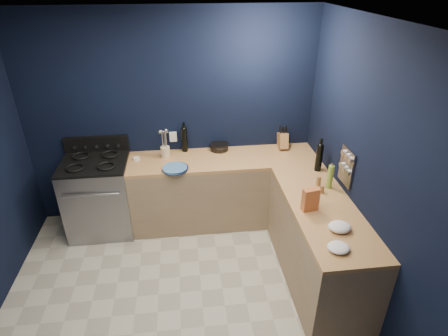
{
  "coord_description": "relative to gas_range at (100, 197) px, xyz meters",
  "views": [
    {
      "loc": [
        0.12,
        -2.51,
        2.93
      ],
      "look_at": [
        0.55,
        1.0,
        1.0
      ],
      "focal_mm": 29.43,
      "sensor_mm": 36.0,
      "label": 1
    }
  ],
  "objects": [
    {
      "name": "floor",
      "position": [
        0.93,
        -1.42,
        -0.47
      ],
      "size": [
        3.5,
        3.5,
        0.02
      ],
      "primitive_type": "cube",
      "color": "#B0AB99",
      "rests_on": "ground"
    },
    {
      "name": "ceiling",
      "position": [
        0.93,
        -1.42,
        2.15
      ],
      "size": [
        3.5,
        3.5,
        0.02
      ],
      "primitive_type": "cube",
      "color": "silver",
      "rests_on": "ground"
    },
    {
      "name": "wall_back",
      "position": [
        0.93,
        0.34,
        0.84
      ],
      "size": [
        3.5,
        0.02,
        2.6
      ],
      "primitive_type": "cube",
      "color": "black",
      "rests_on": "ground"
    },
    {
      "name": "wall_right",
      "position": [
        2.69,
        -1.42,
        0.84
      ],
      "size": [
        0.02,
        3.5,
        2.6
      ],
      "primitive_type": "cube",
      "color": "black",
      "rests_on": "ground"
    },
    {
      "name": "cab_back",
      "position": [
        1.53,
        0.02,
        -0.03
      ],
      "size": [
        2.3,
        0.63,
        0.86
      ],
      "primitive_type": "cube",
      "color": "#957A5A",
      "rests_on": "floor"
    },
    {
      "name": "top_back",
      "position": [
        1.53,
        0.02,
        0.42
      ],
      "size": [
        2.3,
        0.63,
        0.04
      ],
      "primitive_type": "cube",
      "color": "brown",
      "rests_on": "cab_back"
    },
    {
      "name": "cab_right",
      "position": [
        2.37,
        -1.13,
        -0.03
      ],
      "size": [
        0.63,
        1.67,
        0.86
      ],
      "primitive_type": "cube",
      "color": "#957A5A",
      "rests_on": "floor"
    },
    {
      "name": "top_right",
      "position": [
        2.37,
        -1.13,
        0.42
      ],
      "size": [
        0.63,
        1.67,
        0.04
      ],
      "primitive_type": "cube",
      "color": "brown",
      "rests_on": "cab_right"
    },
    {
      "name": "gas_range",
      "position": [
        0.0,
        0.0,
        0.0
      ],
      "size": [
        0.76,
        0.66,
        0.92
      ],
      "primitive_type": "cube",
      "color": "gray",
      "rests_on": "floor"
    },
    {
      "name": "oven_door",
      "position": [
        0.0,
        -0.32,
        -0.01
      ],
      "size": [
        0.59,
        0.02,
        0.42
      ],
      "primitive_type": "cube",
      "color": "black",
      "rests_on": "gas_range"
    },
    {
      "name": "cooktop",
      "position": [
        0.0,
        0.0,
        0.48
      ],
      "size": [
        0.76,
        0.66,
        0.03
      ],
      "primitive_type": "cube",
      "color": "black",
      "rests_on": "gas_range"
    },
    {
      "name": "backguard",
      "position": [
        0.0,
        0.3,
        0.58
      ],
      "size": [
        0.76,
        0.06,
        0.2
      ],
      "primitive_type": "cube",
      "color": "black",
      "rests_on": "gas_range"
    },
    {
      "name": "spice_panel",
      "position": [
        2.67,
        -0.87,
        0.72
      ],
      "size": [
        0.02,
        0.28,
        0.38
      ],
      "primitive_type": "cube",
      "color": "gray",
      "rests_on": "wall_right"
    },
    {
      "name": "wall_outlet",
      "position": [
        0.93,
        0.32,
        0.62
      ],
      "size": [
        0.09,
        0.02,
        0.13
      ],
      "primitive_type": "cube",
      "color": "white",
      "rests_on": "wall_back"
    },
    {
      "name": "plate_stack",
      "position": [
        0.94,
        -0.22,
        0.46
      ],
      "size": [
        0.3,
        0.3,
        0.04
      ],
      "primitive_type": "cylinder",
      "rotation": [
        0.0,
        0.0,
        -0.07
      ],
      "color": "#4573AB",
      "rests_on": "top_back"
    },
    {
      "name": "ramekin",
      "position": [
        0.48,
        0.09,
        0.46
      ],
      "size": [
        0.1,
        0.1,
        0.03
      ],
      "primitive_type": "cylinder",
      "rotation": [
        0.0,
        0.0,
        -0.2
      ],
      "color": "white",
      "rests_on": "top_back"
    },
    {
      "name": "utensil_crock",
      "position": [
        0.83,
        0.13,
        0.51
      ],
      "size": [
        0.14,
        0.14,
        0.14
      ],
      "primitive_type": "cylinder",
      "rotation": [
        0.0,
        0.0,
        -0.34
      ],
      "color": "#F5DDC0",
      "rests_on": "top_back"
    },
    {
      "name": "wine_bottle_back",
      "position": [
        1.07,
        0.27,
        0.59
      ],
      "size": [
        0.09,
        0.09,
        0.3
      ],
      "primitive_type": "cylinder",
      "rotation": [
        0.0,
        0.0,
        -0.16
      ],
      "color": "black",
      "rests_on": "top_back"
    },
    {
      "name": "lemon_basket",
      "position": [
        1.5,
        0.25,
        0.48
      ],
      "size": [
        0.28,
        0.28,
        0.09
      ],
      "primitive_type": "cylinder",
      "rotation": [
        0.0,
        0.0,
        0.26
      ],
      "color": "black",
      "rests_on": "top_back"
    },
    {
      "name": "knife_block",
      "position": [
        2.31,
        0.21,
        0.54
      ],
      "size": [
        0.11,
        0.24,
        0.25
      ],
      "primitive_type": "cube",
      "rotation": [
        -0.31,
        0.0,
        -0.03
      ],
      "color": "olive",
      "rests_on": "top_back"
    },
    {
      "name": "wine_bottle_right",
      "position": [
        2.56,
        -0.42,
        0.59
      ],
      "size": [
        0.08,
        0.08,
        0.31
      ],
      "primitive_type": "cylinder",
      "rotation": [
        0.0,
        0.0,
        0.1
      ],
      "color": "black",
      "rests_on": "top_right"
    },
    {
      "name": "oil_bottle",
      "position": [
        2.54,
        -0.8,
        0.57
      ],
      "size": [
        0.07,
        0.07,
        0.26
      ],
      "primitive_type": "cylinder",
      "rotation": [
        0.0,
        0.0,
        -0.26
      ],
      "color": "#7BA238",
      "rests_on": "top_right"
    },
    {
      "name": "spice_jar_near",
      "position": [
        2.45,
        -0.74,
        0.49
      ],
      "size": [
        0.06,
        0.06,
        0.11
      ],
      "primitive_type": "cylinder",
      "rotation": [
        0.0,
        0.0,
        0.42
      ],
      "color": "olive",
      "rests_on": "top_right"
    },
    {
      "name": "spice_jar_far",
      "position": [
        2.43,
        -0.88,
        0.48
      ],
      "size": [
        0.06,
        0.06,
        0.09
      ],
      "primitive_type": "cylinder",
      "rotation": [
        0.0,
        0.0,
        0.36
      ],
      "color": "olive",
      "rests_on": "top_right"
    },
    {
      "name": "crouton_bag",
      "position": [
        2.21,
        -1.16,
        0.55
      ],
      "size": [
        0.17,
        0.1,
        0.23
      ],
      "primitive_type": "cube",
      "rotation": [
        0.0,
        0.0,
        0.18
      ],
      "color": "#AE1D3B",
      "rests_on": "top_right"
    },
    {
      "name": "towel_front",
      "position": [
        2.37,
        -1.5,
        0.48
      ],
      "size": [
        0.21,
        0.19,
        0.07
      ],
      "primitive_type": "ellipsoid",
      "rotation": [
        0.0,
        0.0,
        0.08
      ],
      "color": "white",
      "rests_on": "top_right"
    },
    {
      "name": "towel_end",
      "position": [
        2.26,
        -1.75,
        0.47
      ],
      "size": [
        0.19,
        0.18,
        0.06
      ],
      "primitive_type": "ellipsoid",
      "rotation": [
        0.0,
        0.0,
        -0.05
      ],
      "color": "white",
      "rests_on": "top_right"
    }
  ]
}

